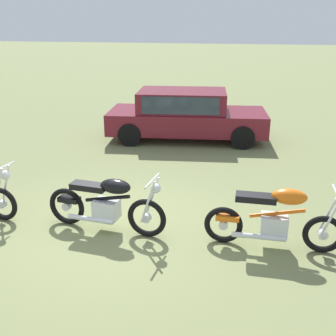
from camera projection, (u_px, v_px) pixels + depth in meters
ground_plane at (115, 225)px, 7.04m from camera, size 120.00×120.00×0.00m
motorcycle_black at (106, 204)px, 6.72m from camera, size 2.10×0.64×1.02m
motorcycle_orange at (275, 219)px, 6.19m from camera, size 2.09×0.64×1.02m
car_burgundy at (185, 112)px, 11.93m from camera, size 4.71×2.42×1.43m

